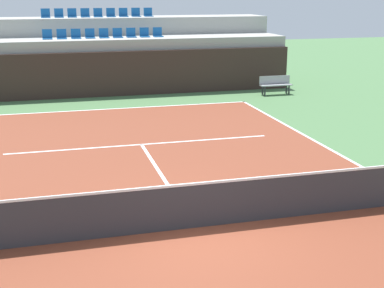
{
  "coord_description": "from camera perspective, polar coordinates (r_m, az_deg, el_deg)",
  "views": [
    {
      "loc": [
        -2.7,
        -9.85,
        4.68
      ],
      "look_at": [
        0.46,
        2.0,
        1.2
      ],
      "focal_mm": 50.93,
      "sensor_mm": 36.0,
      "label": 1
    }
  ],
  "objects": [
    {
      "name": "baseline_far",
      "position": [
        22.45,
        -7.74,
        3.7
      ],
      "size": [
        11.0,
        0.1,
        0.0
      ],
      "primitive_type": "cube",
      "color": "white",
      "rests_on": "court_surface"
    },
    {
      "name": "player_bench",
      "position": [
        25.6,
        8.73,
        6.28
      ],
      "size": [
        1.5,
        0.4,
        0.85
      ],
      "color": "#99999E",
      "rests_on": "ground_plane"
    },
    {
      "name": "stands_tier_lower",
      "position": [
        26.39,
        -9.05,
        8.19
      ],
      "size": [
        17.31,
        2.4,
        2.51
      ],
      "primitive_type": "cube",
      "color": "#9E9E99",
      "rests_on": "ground_plane"
    },
    {
      "name": "service_line_far",
      "position": [
        17.12,
        -5.31,
        -0.05
      ],
      "size": [
        8.26,
        0.1,
        0.0
      ],
      "primitive_type": "cube",
      "color": "white",
      "rests_on": "court_surface"
    },
    {
      "name": "tennis_net",
      "position": [
        11.03,
        0.36,
        -6.38
      ],
      "size": [
        11.08,
        0.08,
        1.07
      ],
      "color": "black",
      "rests_on": "court_surface"
    },
    {
      "name": "court_surface",
      "position": [
        11.23,
        0.35,
        -8.76
      ],
      "size": [
        11.0,
        24.0,
        0.01
      ],
      "primitive_type": "cube",
      "color": "brown",
      "rests_on": "ground_plane"
    },
    {
      "name": "seating_row_lower",
      "position": [
        26.35,
        -9.2,
        11.19
      ],
      "size": [
        5.59,
        0.44,
        0.44
      ],
      "color": "#145193",
      "rests_on": "stands_tier_lower"
    },
    {
      "name": "stands_tier_upper",
      "position": [
        28.72,
        -9.62,
        9.62
      ],
      "size": [
        17.31,
        2.4,
        3.35
      ],
      "primitive_type": "cube",
      "color": "#9E9E99",
      "rests_on": "ground_plane"
    },
    {
      "name": "back_wall",
      "position": [
        25.1,
        -8.69,
        7.25
      ],
      "size": [
        17.31,
        0.3,
        2.02
      ],
      "primitive_type": "cube",
      "color": "#33231E",
      "rests_on": "ground_plane"
    },
    {
      "name": "centre_service_line",
      "position": [
        14.12,
        -3.08,
        -3.49
      ],
      "size": [
        0.1,
        6.4,
        0.0
      ],
      "primitive_type": "cube",
      "color": "white",
      "rests_on": "court_surface"
    },
    {
      "name": "ground_plane",
      "position": [
        11.23,
        0.35,
        -8.78
      ],
      "size": [
        80.0,
        80.0,
        0.0
      ],
      "primitive_type": "plane",
      "color": "#477042"
    },
    {
      "name": "seating_row_upper",
      "position": [
        28.68,
        -9.8,
        13.22
      ],
      "size": [
        5.59,
        0.44,
        0.44
      ],
      "color": "#145193",
      "rests_on": "stands_tier_upper"
    }
  ]
}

